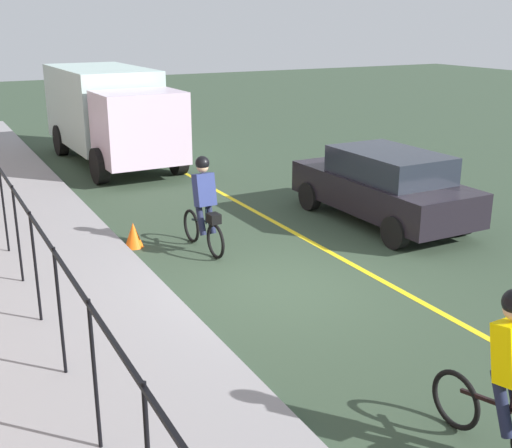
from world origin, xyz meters
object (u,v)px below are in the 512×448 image
object	(u,v)px
cyclist_follow	(508,378)
traffic_cone_near	(133,235)
patrol_sedan	(384,185)
box_truck_background	(110,111)
cyclist_lead	(204,205)

from	to	relation	value
cyclist_follow	traffic_cone_near	xyz separation A→B (m)	(7.79, 1.33, -0.67)
patrol_sedan	box_truck_background	distance (m)	9.42
cyclist_lead	traffic_cone_near	world-z (taller)	cyclist_lead
box_truck_background	traffic_cone_near	bearing A→B (deg)	-14.41
cyclist_lead	patrol_sedan	xyz separation A→B (m)	(-0.10, -4.10, -0.09)
cyclist_follow	patrol_sedan	world-z (taller)	cyclist_follow
cyclist_lead	patrol_sedan	distance (m)	4.11
cyclist_lead	traffic_cone_near	size ratio (longest dim) A/B	3.73
cyclist_lead	cyclist_follow	size ratio (longest dim) A/B	1.00
cyclist_follow	box_truck_background	bearing A→B (deg)	-4.28
patrol_sedan	traffic_cone_near	size ratio (longest dim) A/B	9.05
patrol_sedan	box_truck_background	xyz separation A→B (m)	(8.75, 3.43, 0.73)
patrol_sedan	box_truck_background	world-z (taller)	box_truck_background
cyclist_follow	traffic_cone_near	bearing A→B (deg)	7.12
cyclist_follow	patrol_sedan	size ratio (longest dim) A/B	0.41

